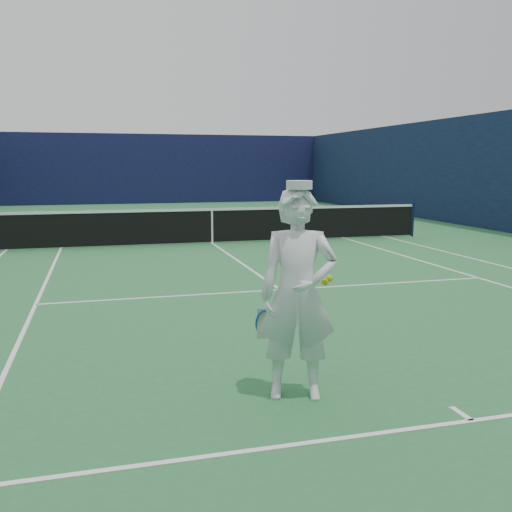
% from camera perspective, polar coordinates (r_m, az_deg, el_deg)
% --- Properties ---
extents(ground, '(80.00, 80.00, 0.00)m').
position_cam_1_polar(ground, '(16.34, -4.39, 1.27)').
color(ground, '#286B39').
rests_on(ground, ground).
extents(court_markings, '(11.03, 23.83, 0.01)m').
position_cam_1_polar(court_markings, '(16.34, -4.39, 1.28)').
color(court_markings, white).
rests_on(court_markings, ground).
extents(windscreen_fence, '(20.12, 36.12, 4.00)m').
position_cam_1_polar(windscreen_fence, '(16.19, -4.48, 8.30)').
color(windscreen_fence, '#0E1134').
rests_on(windscreen_fence, ground).
extents(tennis_net, '(12.88, 0.09, 1.07)m').
position_cam_1_polar(tennis_net, '(16.28, -4.42, 3.21)').
color(tennis_net, '#141E4C').
rests_on(tennis_net, ground).
extents(tennis_player, '(0.84, 0.70, 2.07)m').
position_cam_1_polar(tennis_player, '(5.39, 4.21, -3.79)').
color(tennis_player, white).
rests_on(tennis_player, ground).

